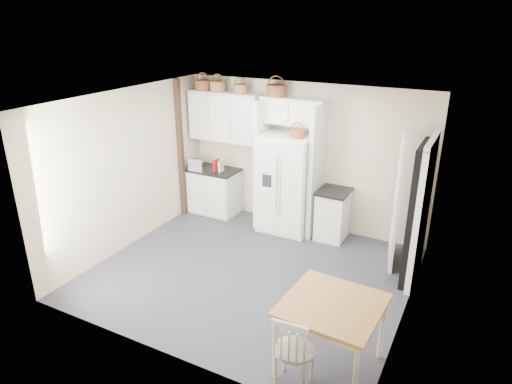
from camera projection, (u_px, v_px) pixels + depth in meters
The scene contains 27 objects.
floor at pixel (250, 273), 6.91m from camera, with size 4.50×4.50×0.00m, color #34323D.
ceiling at pixel (250, 101), 5.96m from camera, with size 4.50×4.50×0.00m, color white.
wall_back at pixel (303, 156), 8.09m from camera, with size 4.50×4.50×0.00m, color #C3B69C.
wall_left at pixel (128, 170), 7.41m from camera, with size 4.00×4.00×0.00m, color #C3B69C.
wall_right at pixel (415, 225), 5.47m from camera, with size 4.00×4.00×0.00m, color #C3B69C.
refrigerator at pixel (287, 183), 8.02m from camera, with size 0.91×0.73×1.75m, color white.
base_cab_left at pixel (214, 191), 8.90m from camera, with size 0.92×0.58×0.85m, color silver.
base_cab_right at pixel (333, 215), 7.86m from camera, with size 0.48×0.57×0.84m, color silver.
dining_table at pixel (330, 336), 4.93m from camera, with size 1.00×1.00×0.83m, color olive.
windsor_chair at pixel (295, 350), 4.68m from camera, with size 0.44×0.40×0.89m, color silver.
counter_left at pixel (213, 170), 8.74m from camera, with size 0.96×0.62×0.04m, color black.
counter_right at pixel (334, 192), 7.70m from camera, with size 0.52×0.61×0.04m, color black.
toaster at pixel (196, 163), 8.76m from camera, with size 0.27×0.16×0.19m, color silver.
cookbook_red at pixel (216, 165), 8.57m from camera, with size 0.03×0.16×0.24m, color #A11D0D.
cookbook_cream at pixel (221, 166), 8.53m from camera, with size 0.03×0.15×0.23m, color beige.
basket_upper_a at pixel (203, 85), 8.38m from camera, with size 0.31×0.31×0.18m, color brown.
basket_upper_b at pixel (218, 86), 8.24m from camera, with size 0.29×0.29×0.17m, color brown.
basket_upper_c at pixel (241, 89), 8.04m from camera, with size 0.27×0.27×0.16m, color brown.
basket_bridge_a at pixel (276, 91), 7.73m from camera, with size 0.34×0.34×0.19m, color brown.
basket_fridge_b at pixel (297, 133), 7.51m from camera, with size 0.25×0.25×0.14m, color brown.
upper_cabinet at pixel (225, 117), 8.38m from camera, with size 1.40×0.34×0.90m, color silver.
bridge_cabinet at pixel (293, 111), 7.71m from camera, with size 1.12×0.34×0.45m, color silver.
fridge_panel_left at pixel (263, 164), 8.18m from camera, with size 0.08×0.60×2.30m, color silver.
fridge_panel_right at pixel (316, 172), 7.74m from camera, with size 0.08×0.60×2.30m, color silver.
trim_post at pixel (181, 149), 8.50m from camera, with size 0.09×0.09×2.60m, color #311F15.
doorway_void at pixel (418, 214), 6.43m from camera, with size 0.18×0.85×2.05m, color black.
door_slab at pixel (397, 202), 6.86m from camera, with size 0.80×0.04×2.05m, color white.
Camera 1 is at (2.85, -5.27, 3.67)m, focal length 32.00 mm.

